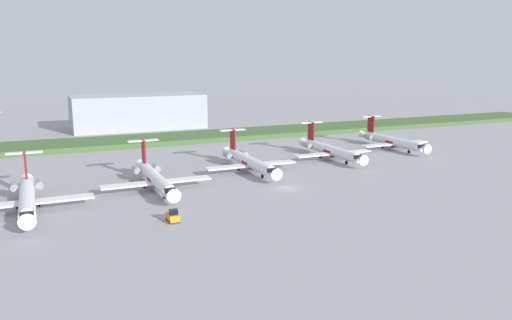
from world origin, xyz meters
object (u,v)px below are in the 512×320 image
regional_jet_third (249,161)px  regional_jet_second (155,177)px  regional_jet_fourth (330,150)px  baggage_tug (173,216)px  regional_jet_nearest (27,197)px  safety_cone_mid_marker (444,159)px  regional_jet_fifth (391,141)px  safety_cone_front_marker (436,160)px

regional_jet_third → regional_jet_second: bearing=-162.7°
regional_jet_fourth → baggage_tug: bearing=-146.5°
regional_jet_second → regional_jet_third: size_ratio=1.00×
regional_jet_nearest → regional_jet_fourth: 77.85m
regional_jet_second → regional_jet_fourth: bearing=13.9°
baggage_tug → safety_cone_mid_marker: bearing=14.7°
regional_jet_fifth → baggage_tug: regional_jet_fifth is taller
regional_jet_nearest → regional_jet_fifth: same height
regional_jet_third → safety_cone_front_marker: bearing=-10.5°
safety_cone_mid_marker → baggage_tug: bearing=-165.3°
regional_jet_fourth → regional_jet_fifth: 26.01m
regional_jet_second → regional_jet_fourth: size_ratio=1.00×
baggage_tug → safety_cone_mid_marker: baggage_tug is taller
regional_jet_third → regional_jet_fourth: 26.81m
regional_jet_third → regional_jet_fourth: size_ratio=1.00×
regional_jet_fourth → safety_cone_front_marker: size_ratio=56.36×
regional_jet_second → regional_jet_fifth: 78.73m
safety_cone_mid_marker → regional_jet_nearest: bearing=-177.9°
regional_jet_nearest → regional_jet_fifth: (101.15, 23.54, 0.00)m
regional_jet_fourth → safety_cone_front_marker: regional_jet_fourth is taller
regional_jet_third → baggage_tug: size_ratio=9.69×
regional_jet_third → regional_jet_fourth: (26.36, 4.91, 0.00)m
regional_jet_nearest → regional_jet_third: size_ratio=1.00×
regional_jet_nearest → regional_jet_fourth: same height
regional_jet_nearest → safety_cone_front_marker: regional_jet_nearest is taller
regional_jet_fifth → safety_cone_front_marker: bearing=-93.0°
regional_jet_second → safety_cone_mid_marker: size_ratio=56.36×
baggage_tug → regional_jet_nearest: bearing=142.3°
regional_jet_nearest → regional_jet_third: same height
regional_jet_nearest → safety_cone_mid_marker: (102.95, 3.71, -2.26)m
regional_jet_fourth → regional_jet_nearest: bearing=-166.7°
regional_jet_fourth → safety_cone_mid_marker: (27.19, -14.23, -2.26)m
regional_jet_nearest → baggage_tug: regional_jet_nearest is taller
regional_jet_third → safety_cone_front_marker: 51.64m
safety_cone_mid_marker → safety_cone_front_marker: bearing=-178.3°
regional_jet_second → safety_cone_front_marker: size_ratio=56.36×
regional_jet_nearest → safety_cone_mid_marker: regional_jet_nearest is taller
regional_jet_fourth → regional_jet_fifth: (25.40, 5.60, 0.00)m
regional_jet_nearest → regional_jet_second: same height
regional_jet_second → safety_cone_mid_marker: regional_jet_second is taller
baggage_tug → safety_cone_front_marker: 80.50m
baggage_tug → safety_cone_front_marker: baggage_tug is taller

